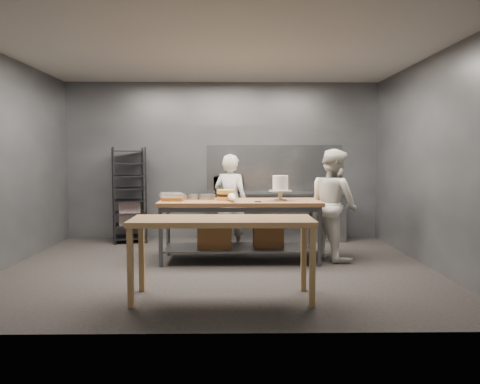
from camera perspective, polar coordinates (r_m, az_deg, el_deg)
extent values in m
plane|color=black|center=(6.76, -2.55, -9.17)|extent=(6.00, 6.00, 0.00)
cube|color=#4C4F54|center=(9.07, -2.12, 3.84)|extent=(6.00, 0.04, 3.00)
cube|color=brown|center=(7.04, -0.01, -1.27)|extent=(2.40, 0.90, 0.06)
cube|color=#47494C|center=(7.14, -0.01, -6.79)|extent=(2.25, 0.75, 0.03)
cylinder|color=#47494C|center=(6.79, -9.66, -5.45)|extent=(0.06, 0.06, 0.86)
cylinder|color=#47494C|center=(7.55, -8.76, -4.45)|extent=(0.06, 0.06, 0.86)
cylinder|color=#47494C|center=(6.83, 9.70, -5.40)|extent=(0.06, 0.06, 0.86)
cylinder|color=#47494C|center=(7.59, 8.62, -4.41)|extent=(0.06, 0.06, 0.86)
cube|color=brown|center=(7.06, -3.08, -5.37)|extent=(0.50, 0.40, 0.35)
cube|color=brown|center=(7.17, 3.44, -5.42)|extent=(0.45, 0.38, 0.30)
cube|color=brown|center=(5.16, -2.19, -3.54)|extent=(2.00, 0.70, 0.06)
cube|color=brown|center=(5.06, -13.22, -9.00)|extent=(0.06, 0.06, 0.84)
cube|color=brown|center=(5.63, -11.90, -7.61)|extent=(0.06, 0.06, 0.84)
cube|color=brown|center=(5.01, 8.81, -9.05)|extent=(0.06, 0.06, 0.84)
cube|color=brown|center=(5.59, 7.77, -7.65)|extent=(0.06, 0.06, 0.84)
cube|color=slate|center=(8.81, 4.36, -0.22)|extent=(2.60, 0.60, 0.04)
cube|color=slate|center=(8.86, 4.35, -3.12)|extent=(2.56, 0.56, 0.86)
cube|color=slate|center=(9.09, 4.21, 2.88)|extent=(2.60, 0.02, 0.90)
cube|color=black|center=(8.91, -13.37, -0.31)|extent=(0.75, 0.79, 1.75)
cube|color=white|center=(8.94, -13.33, -2.45)|extent=(0.43, 0.33, 0.45)
imported|color=silver|center=(7.78, -1.15, -1.32)|extent=(0.70, 0.60, 1.62)
imported|color=silver|center=(7.32, 11.31, -1.47)|extent=(0.93, 1.02, 1.70)
imported|color=black|center=(8.76, -1.40, 0.88)|extent=(0.54, 0.37, 0.30)
cylinder|color=#AEA48B|center=(7.01, 4.93, -0.98)|extent=(0.20, 0.20, 0.02)
cylinder|color=#AEA48B|center=(7.00, 4.93, -0.41)|extent=(0.06, 0.06, 0.12)
cylinder|color=#AEA48B|center=(6.99, 4.94, 0.15)|extent=(0.34, 0.34, 0.02)
cylinder|color=white|center=(6.99, 4.94, 1.12)|extent=(0.23, 0.23, 0.22)
cylinder|color=gold|center=(7.04, -1.74, -0.78)|extent=(0.27, 0.27, 0.06)
cylinder|color=black|center=(7.04, -1.74, -0.37)|extent=(0.27, 0.27, 0.04)
cylinder|color=gold|center=(7.03, -1.74, 0.03)|extent=(0.27, 0.27, 0.06)
cylinder|color=gray|center=(7.26, -5.74, -0.59)|extent=(0.23, 0.23, 0.07)
cylinder|color=gray|center=(7.24, -4.11, -0.59)|extent=(0.27, 0.27, 0.07)
cylinder|color=gray|center=(7.27, -7.16, -0.59)|extent=(0.25, 0.25, 0.07)
cone|color=white|center=(6.72, -0.87, -0.76)|extent=(0.16, 0.39, 0.12)
cube|color=slate|center=(6.76, 3.71, -1.23)|extent=(0.28, 0.02, 0.00)
cube|color=black|center=(6.75, 2.19, -1.19)|extent=(0.09, 0.02, 0.02)
cube|color=#A36720|center=(7.02, -8.23, -0.88)|extent=(0.30, 0.20, 0.05)
cube|color=silver|center=(7.01, -8.24, -0.43)|extent=(0.31, 0.21, 0.06)
cube|color=#A36720|center=(7.23, -8.42, -0.73)|extent=(0.30, 0.20, 0.05)
cube|color=silver|center=(7.22, -8.42, -0.30)|extent=(0.31, 0.21, 0.06)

